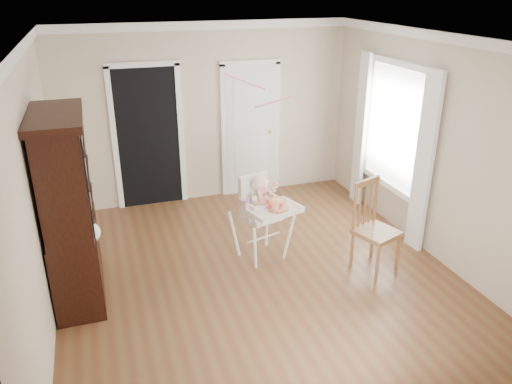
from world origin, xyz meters
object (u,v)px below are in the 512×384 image
object	(u,v)px
dining_chair	(375,229)
high_chair	(262,209)
sippy_cup	(247,205)
cake	(278,204)
china_cabinet	(70,210)

from	to	relation	value
dining_chair	high_chair	bearing A→B (deg)	130.64
sippy_cup	dining_chair	bearing A→B (deg)	-19.07
high_chair	cake	world-z (taller)	high_chair
cake	sippy_cup	size ratio (longest dim) A/B	1.61
dining_chair	china_cabinet	bearing A→B (deg)	150.85
china_cabinet	dining_chair	world-z (taller)	china_cabinet
sippy_cup	high_chair	bearing A→B (deg)	33.19
cake	sippy_cup	xyz separation A→B (m)	(-0.35, 0.09, 0.01)
sippy_cup	dining_chair	distance (m)	1.54
high_chair	sippy_cup	size ratio (longest dim) A/B	6.43
high_chair	china_cabinet	xyz separation A→B (m)	(-2.16, -0.15, 0.36)
china_cabinet	high_chair	bearing A→B (deg)	4.07
cake	china_cabinet	world-z (taller)	china_cabinet
dining_chair	sippy_cup	bearing A→B (deg)	140.21
sippy_cup	dining_chair	world-z (taller)	dining_chair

